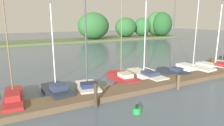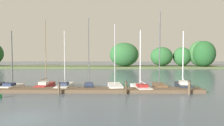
{
  "view_description": "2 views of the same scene",
  "coord_description": "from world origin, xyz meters",
  "px_view_note": "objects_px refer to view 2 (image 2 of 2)",
  "views": [
    {
      "loc": [
        -10.26,
        -2.27,
        4.86
      ],
      "look_at": [
        -2.76,
        11.64,
        1.41
      ],
      "focal_mm": 31.87,
      "sensor_mm": 36.0,
      "label": 1
    },
    {
      "loc": [
        5.45,
        -11.7,
        3.92
      ],
      "look_at": [
        5.27,
        10.49,
        2.8
      ],
      "focal_mm": 32.76,
      "sensor_mm": 36.0,
      "label": 2
    }
  ],
  "objects_px": {
    "sailboat_8": "(141,86)",
    "mooring_piling_2": "(59,88)",
    "sailboat_7": "(115,86)",
    "mooring_piling_4": "(189,88)",
    "sailboat_4": "(46,85)",
    "sailboat_3": "(12,86)",
    "sailboat_10": "(183,85)",
    "sailboat_5": "(65,85)",
    "mooring_piling_3": "(126,88)",
    "sailboat_6": "(89,85)",
    "sailboat_9": "(159,84)"
  },
  "relations": [
    {
      "from": "sailboat_5",
      "to": "sailboat_10",
      "type": "bearing_deg",
      "value": -91.6
    },
    {
      "from": "sailboat_8",
      "to": "mooring_piling_2",
      "type": "bearing_deg",
      "value": 99.07
    },
    {
      "from": "sailboat_7",
      "to": "sailboat_10",
      "type": "bearing_deg",
      "value": -93.43
    },
    {
      "from": "sailboat_6",
      "to": "mooring_piling_3",
      "type": "distance_m",
      "value": 4.9
    },
    {
      "from": "sailboat_5",
      "to": "sailboat_6",
      "type": "bearing_deg",
      "value": -98.66
    },
    {
      "from": "mooring_piling_3",
      "to": "sailboat_3",
      "type": "bearing_deg",
      "value": 167.79
    },
    {
      "from": "sailboat_7",
      "to": "mooring_piling_3",
      "type": "height_order",
      "value": "sailboat_7"
    },
    {
      "from": "mooring_piling_2",
      "to": "mooring_piling_3",
      "type": "distance_m",
      "value": 6.35
    },
    {
      "from": "sailboat_7",
      "to": "sailboat_10",
      "type": "relative_size",
      "value": 1.12
    },
    {
      "from": "sailboat_4",
      "to": "sailboat_7",
      "type": "xyz_separation_m",
      "value": [
        7.78,
        -0.56,
        -0.03
      ]
    },
    {
      "from": "sailboat_8",
      "to": "sailboat_10",
      "type": "height_order",
      "value": "sailboat_8"
    },
    {
      "from": "mooring_piling_2",
      "to": "sailboat_3",
      "type": "bearing_deg",
      "value": 155.06
    },
    {
      "from": "sailboat_5",
      "to": "sailboat_8",
      "type": "xyz_separation_m",
      "value": [
        8.33,
        -0.91,
        0.03
      ]
    },
    {
      "from": "sailboat_6",
      "to": "mooring_piling_3",
      "type": "xyz_separation_m",
      "value": [
        3.9,
        -2.97,
        0.25
      ]
    },
    {
      "from": "mooring_piling_2",
      "to": "sailboat_10",
      "type": "bearing_deg",
      "value": 14.4
    },
    {
      "from": "sailboat_4",
      "to": "sailboat_6",
      "type": "xyz_separation_m",
      "value": [
        4.94,
        -0.58,
        0.03
      ]
    },
    {
      "from": "sailboat_9",
      "to": "mooring_piling_2",
      "type": "relative_size",
      "value": 7.55
    },
    {
      "from": "sailboat_9",
      "to": "mooring_piling_3",
      "type": "bearing_deg",
      "value": 130.92
    },
    {
      "from": "sailboat_3",
      "to": "sailboat_10",
      "type": "relative_size",
      "value": 1.0
    },
    {
      "from": "sailboat_6",
      "to": "sailboat_8",
      "type": "xyz_separation_m",
      "value": [
        5.58,
        -0.54,
        -0.05
      ]
    },
    {
      "from": "sailboat_10",
      "to": "mooring_piling_4",
      "type": "height_order",
      "value": "sailboat_10"
    },
    {
      "from": "mooring_piling_2",
      "to": "sailboat_7",
      "type": "bearing_deg",
      "value": 30.14
    },
    {
      "from": "sailboat_4",
      "to": "sailboat_10",
      "type": "relative_size",
      "value": 1.21
    },
    {
      "from": "sailboat_8",
      "to": "mooring_piling_3",
      "type": "height_order",
      "value": "sailboat_8"
    },
    {
      "from": "mooring_piling_2",
      "to": "mooring_piling_4",
      "type": "height_order",
      "value": "mooring_piling_4"
    },
    {
      "from": "sailboat_5",
      "to": "sailboat_4",
      "type": "bearing_deg",
      "value": 83.48
    },
    {
      "from": "mooring_piling_4",
      "to": "sailboat_7",
      "type": "bearing_deg",
      "value": 156.05
    },
    {
      "from": "sailboat_7",
      "to": "mooring_piling_4",
      "type": "xyz_separation_m",
      "value": [
        6.96,
        -3.09,
        0.33
      ]
    },
    {
      "from": "sailboat_5",
      "to": "sailboat_7",
      "type": "bearing_deg",
      "value": -94.54
    },
    {
      "from": "sailboat_6",
      "to": "sailboat_4",
      "type": "bearing_deg",
      "value": 74.96
    },
    {
      "from": "sailboat_5",
      "to": "sailboat_3",
      "type": "bearing_deg",
      "value": 96.27
    },
    {
      "from": "sailboat_8",
      "to": "mooring_piling_4",
      "type": "xyz_separation_m",
      "value": [
        4.23,
        -2.53,
        0.32
      ]
    },
    {
      "from": "sailboat_3",
      "to": "sailboat_7",
      "type": "xyz_separation_m",
      "value": [
        11.12,
        0.36,
        -0.05
      ]
    },
    {
      "from": "sailboat_4",
      "to": "sailboat_10",
      "type": "bearing_deg",
      "value": -89.82
    },
    {
      "from": "sailboat_10",
      "to": "mooring_piling_2",
      "type": "height_order",
      "value": "sailboat_10"
    },
    {
      "from": "sailboat_7",
      "to": "sailboat_3",
      "type": "bearing_deg",
      "value": 86.82
    },
    {
      "from": "sailboat_3",
      "to": "sailboat_8",
      "type": "bearing_deg",
      "value": -80.62
    },
    {
      "from": "sailboat_10",
      "to": "mooring_piling_2",
      "type": "bearing_deg",
      "value": 112.07
    },
    {
      "from": "sailboat_4",
      "to": "mooring_piling_3",
      "type": "relative_size",
      "value": 6.11
    },
    {
      "from": "sailboat_7",
      "to": "sailboat_4",
      "type": "bearing_deg",
      "value": 80.88
    },
    {
      "from": "sailboat_3",
      "to": "mooring_piling_4",
      "type": "relative_size",
      "value": 4.86
    },
    {
      "from": "sailboat_5",
      "to": "mooring_piling_3",
      "type": "bearing_deg",
      "value": -117.67
    },
    {
      "from": "sailboat_4",
      "to": "sailboat_5",
      "type": "xyz_separation_m",
      "value": [
        2.19,
        -0.21,
        -0.06
      ]
    },
    {
      "from": "sailboat_5",
      "to": "sailboat_9",
      "type": "bearing_deg",
      "value": -91.41
    },
    {
      "from": "sailboat_3",
      "to": "sailboat_7",
      "type": "bearing_deg",
      "value": -77.94
    },
    {
      "from": "sailboat_6",
      "to": "sailboat_9",
      "type": "bearing_deg",
      "value": -96.16
    },
    {
      "from": "sailboat_8",
      "to": "mooring_piling_2",
      "type": "xyz_separation_m",
      "value": [
        -8.02,
        -2.51,
        0.23
      ]
    },
    {
      "from": "mooring_piling_3",
      "to": "sailboat_4",
      "type": "bearing_deg",
      "value": 158.11
    },
    {
      "from": "sailboat_5",
      "to": "sailboat_10",
      "type": "xyz_separation_m",
      "value": [
        13.08,
        -0.14,
        0.1
      ]
    },
    {
      "from": "mooring_piling_2",
      "to": "mooring_piling_3",
      "type": "height_order",
      "value": "mooring_piling_3"
    }
  ]
}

